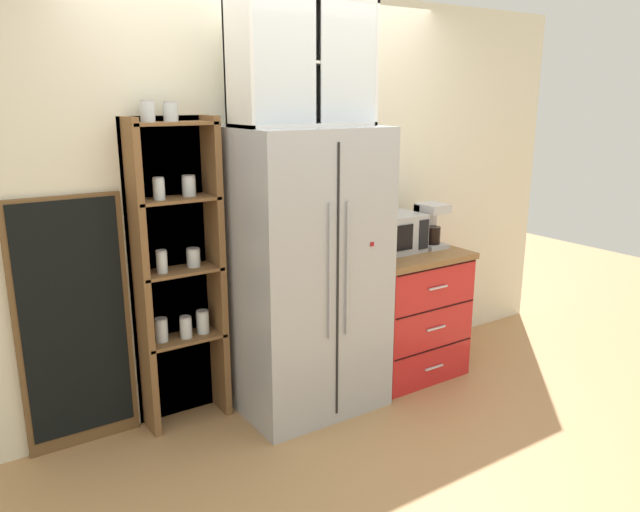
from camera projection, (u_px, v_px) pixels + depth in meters
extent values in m
plane|color=tan|center=(309.00, 403.00, 3.94)|extent=(10.71, 10.71, 0.00)
cube|color=silver|center=(275.00, 199.00, 3.94)|extent=(5.01, 0.10, 2.55)
cube|color=#ADAFB5|center=(306.00, 272.00, 3.74)|extent=(0.87, 0.66, 1.75)
cube|color=black|center=(338.00, 286.00, 3.47)|extent=(0.01, 0.01, 1.61)
cylinder|color=#ADAFB5|center=(330.00, 273.00, 3.41)|extent=(0.02, 0.02, 0.79)
cylinder|color=#ADAFB5|center=(348.00, 270.00, 3.47)|extent=(0.02, 0.02, 0.79)
cube|color=#A8161C|center=(372.00, 244.00, 3.55)|extent=(0.02, 0.01, 0.02)
cube|color=brown|center=(173.00, 272.00, 3.62)|extent=(0.53, 0.04, 1.81)
cube|color=brown|center=(142.00, 283.00, 3.40)|extent=(0.04, 0.21, 1.81)
cube|color=brown|center=(216.00, 271.00, 3.64)|extent=(0.04, 0.21, 1.81)
cube|color=brown|center=(184.00, 338.00, 3.62)|extent=(0.47, 0.21, 0.02)
cylinder|color=silver|center=(161.00, 331.00, 3.54)|extent=(0.07, 0.07, 0.13)
cylinder|color=#B77A38|center=(162.00, 334.00, 3.55)|extent=(0.06, 0.06, 0.09)
cylinder|color=#B2B2B7|center=(161.00, 319.00, 3.52)|extent=(0.07, 0.07, 0.01)
cylinder|color=silver|center=(186.00, 328.00, 3.60)|extent=(0.07, 0.07, 0.12)
cylinder|color=brown|center=(186.00, 331.00, 3.60)|extent=(0.06, 0.06, 0.08)
cylinder|color=#B2B2B7|center=(185.00, 318.00, 3.58)|extent=(0.07, 0.07, 0.01)
cylinder|color=silver|center=(203.00, 323.00, 3.67)|extent=(0.08, 0.08, 0.13)
cylinder|color=beige|center=(203.00, 326.00, 3.67)|extent=(0.07, 0.07, 0.09)
cylinder|color=#B2B2B7|center=(202.00, 312.00, 3.65)|extent=(0.07, 0.07, 0.01)
cube|color=brown|center=(180.00, 271.00, 3.51)|extent=(0.47, 0.21, 0.02)
cylinder|color=silver|center=(162.00, 263.00, 3.43)|extent=(0.06, 0.06, 0.12)
cylinder|color=#CCB78C|center=(162.00, 266.00, 3.44)|extent=(0.05, 0.05, 0.08)
cylinder|color=#B2B2B7|center=(161.00, 251.00, 3.42)|extent=(0.06, 0.06, 0.01)
cylinder|color=silver|center=(193.00, 258.00, 3.56)|extent=(0.08, 0.08, 0.10)
cylinder|color=#2D2D2D|center=(193.00, 261.00, 3.57)|extent=(0.07, 0.07, 0.07)
cylinder|color=#B2B2B7|center=(193.00, 249.00, 3.55)|extent=(0.08, 0.08, 0.01)
cube|color=brown|center=(176.00, 199.00, 3.41)|extent=(0.47, 0.21, 0.02)
cylinder|color=silver|center=(159.00, 190.00, 3.33)|extent=(0.07, 0.07, 0.11)
cylinder|color=#E0C67F|center=(159.00, 193.00, 3.34)|extent=(0.06, 0.06, 0.08)
cylinder|color=#B2B2B7|center=(158.00, 178.00, 3.32)|extent=(0.06, 0.06, 0.01)
cylinder|color=silver|center=(189.00, 187.00, 3.45)|extent=(0.08, 0.08, 0.11)
cylinder|color=#382316|center=(189.00, 190.00, 3.46)|extent=(0.07, 0.07, 0.07)
cylinder|color=#B2B2B7|center=(188.00, 176.00, 3.44)|extent=(0.07, 0.07, 0.01)
cube|color=brown|center=(171.00, 123.00, 3.30)|extent=(0.47, 0.21, 0.02)
cylinder|color=silver|center=(147.00, 112.00, 3.23)|extent=(0.08, 0.08, 0.10)
cylinder|color=white|center=(148.00, 115.00, 3.24)|extent=(0.07, 0.07, 0.07)
cylinder|color=#B2B2B7|center=(147.00, 101.00, 3.22)|extent=(0.07, 0.07, 0.01)
cylinder|color=silver|center=(171.00, 112.00, 3.30)|extent=(0.08, 0.08, 0.10)
cylinder|color=white|center=(171.00, 115.00, 3.30)|extent=(0.07, 0.07, 0.07)
cylinder|color=#B2B2B7|center=(170.00, 102.00, 3.29)|extent=(0.08, 0.08, 0.01)
cube|color=red|center=(404.00, 314.00, 4.31)|extent=(0.71, 0.61, 0.85)
cube|color=olive|center=(407.00, 254.00, 4.20)|extent=(0.74, 0.64, 0.04)
cube|color=black|center=(434.00, 349.00, 4.10)|extent=(0.69, 0.00, 0.01)
cube|color=silver|center=(434.00, 367.00, 4.13)|extent=(0.16, 0.01, 0.01)
cube|color=black|center=(436.00, 309.00, 4.03)|extent=(0.69, 0.00, 0.01)
cube|color=silver|center=(436.00, 328.00, 4.06)|extent=(0.16, 0.01, 0.01)
cube|color=black|center=(438.00, 268.00, 3.96)|extent=(0.69, 0.00, 0.01)
cube|color=silver|center=(438.00, 288.00, 3.99)|extent=(0.16, 0.01, 0.01)
cube|color=#ADAFB5|center=(389.00, 233.00, 4.14)|extent=(0.44, 0.32, 0.26)
cube|color=black|center=(398.00, 239.00, 3.97)|extent=(0.26, 0.01, 0.17)
cube|color=black|center=(424.00, 235.00, 4.10)|extent=(0.08, 0.01, 0.20)
cube|color=#B7B7BC|center=(431.00, 245.00, 4.29)|extent=(0.17, 0.20, 0.03)
cube|color=#B7B7BC|center=(425.00, 225.00, 4.31)|extent=(0.17, 0.06, 0.30)
cube|color=#B7B7BC|center=(433.00, 208.00, 4.22)|extent=(0.17, 0.20, 0.06)
cylinder|color=black|center=(432.00, 235.00, 4.26)|extent=(0.11, 0.11, 0.12)
cylinder|color=navy|center=(414.00, 246.00, 4.13)|extent=(0.07, 0.07, 0.10)
torus|color=navy|center=(419.00, 244.00, 4.15)|extent=(0.05, 0.01, 0.05)
cylinder|color=#285B33|center=(403.00, 238.00, 4.21)|extent=(0.06, 0.06, 0.16)
cone|color=#285B33|center=(403.00, 226.00, 4.19)|extent=(0.06, 0.06, 0.04)
cylinder|color=#285B33|center=(403.00, 222.00, 4.18)|extent=(0.02, 0.02, 0.07)
cylinder|color=black|center=(404.00, 216.00, 4.17)|extent=(0.03, 0.03, 0.01)
cube|color=silver|center=(290.00, 64.00, 3.56)|extent=(0.83, 0.02, 0.70)
cube|color=silver|center=(304.00, 124.00, 3.53)|extent=(0.83, 0.32, 0.02)
cube|color=silver|center=(238.00, 61.00, 3.23)|extent=(0.02, 0.32, 0.70)
cube|color=silver|center=(361.00, 65.00, 3.66)|extent=(0.02, 0.32, 0.70)
cube|color=silver|center=(303.00, 63.00, 3.44)|extent=(0.80, 0.30, 0.02)
cube|color=silver|center=(285.00, 61.00, 3.21)|extent=(0.38, 0.01, 0.66)
cube|color=silver|center=(349.00, 63.00, 3.43)|extent=(0.38, 0.01, 0.66)
cylinder|color=silver|center=(259.00, 123.00, 3.37)|extent=(0.05, 0.05, 0.00)
cylinder|color=silver|center=(259.00, 117.00, 3.36)|extent=(0.01, 0.01, 0.07)
cone|color=silver|center=(258.00, 106.00, 3.35)|extent=(0.06, 0.06, 0.05)
cylinder|color=silver|center=(304.00, 122.00, 3.53)|extent=(0.05, 0.05, 0.00)
cylinder|color=silver|center=(304.00, 116.00, 3.52)|extent=(0.01, 0.01, 0.07)
cone|color=silver|center=(304.00, 106.00, 3.50)|extent=(0.06, 0.06, 0.05)
cylinder|color=silver|center=(345.00, 121.00, 3.68)|extent=(0.05, 0.05, 0.00)
cylinder|color=silver|center=(345.00, 116.00, 3.67)|extent=(0.01, 0.01, 0.07)
cone|color=silver|center=(345.00, 105.00, 3.66)|extent=(0.06, 0.06, 0.05)
cylinder|color=white|center=(264.00, 54.00, 3.30)|extent=(0.06, 0.06, 0.07)
cylinder|color=white|center=(303.00, 56.00, 3.43)|extent=(0.06, 0.06, 0.07)
cylinder|color=white|center=(340.00, 57.00, 3.57)|extent=(0.06, 0.06, 0.07)
cube|color=brown|center=(74.00, 325.00, 3.33)|extent=(0.60, 0.04, 1.42)
cube|color=black|center=(75.00, 321.00, 3.30)|extent=(0.54, 0.01, 1.32)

